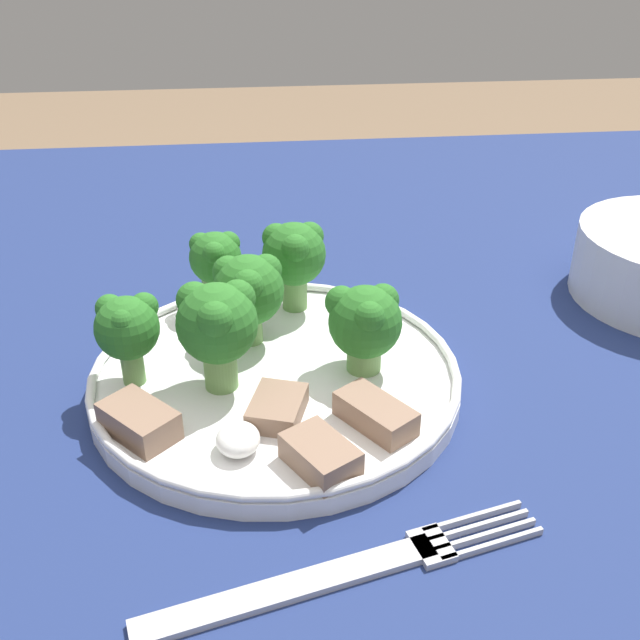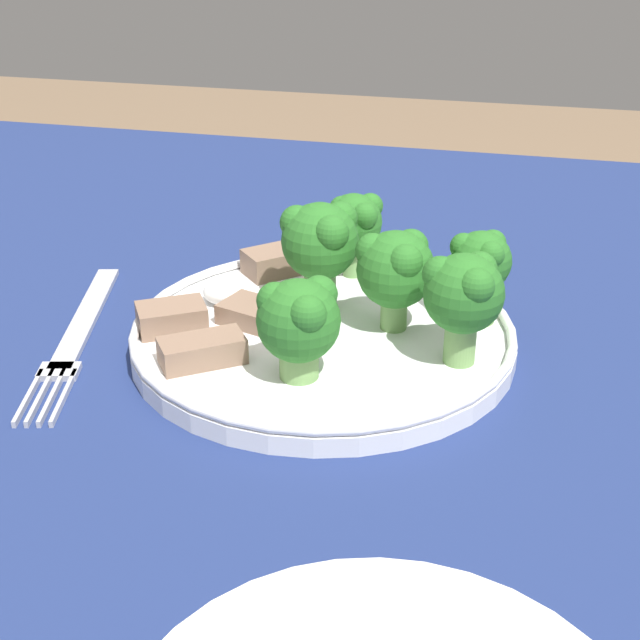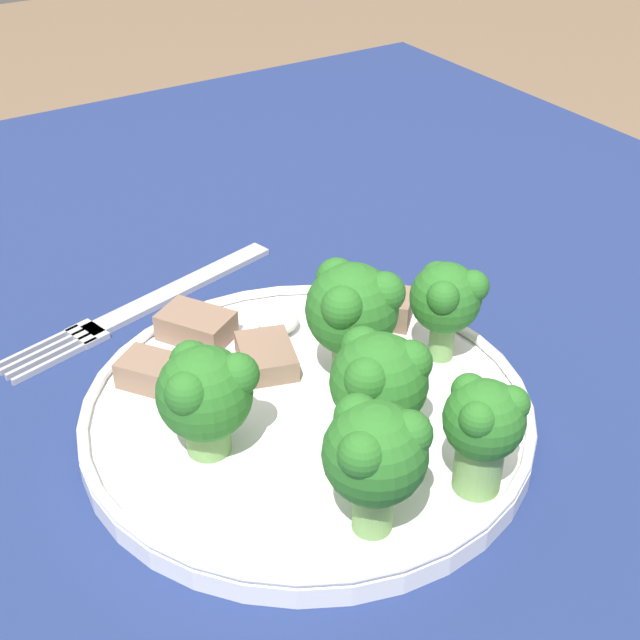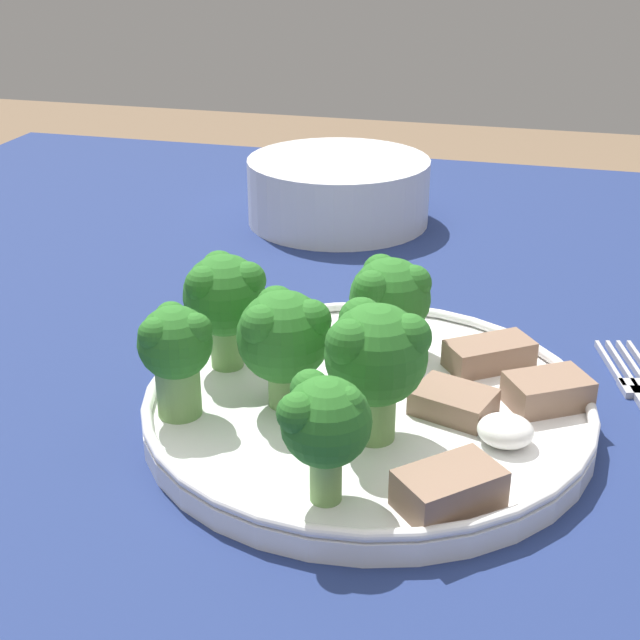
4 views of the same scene
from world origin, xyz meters
name	(u,v)px [view 4 (image 4 of 4)]	position (x,y,z in m)	size (l,w,h in m)	color
table	(378,518)	(0.00, 0.00, 0.63)	(1.09, 1.04, 0.73)	navy
dinner_plate	(362,404)	(0.00, -0.04, 0.74)	(0.24, 0.24, 0.02)	white
cream_bowl	(338,192)	(-0.10, 0.28, 0.76)	(0.16, 0.16, 0.06)	silver
broccoli_floret_near_rim_left	(376,355)	(0.01, -0.08, 0.79)	(0.05, 0.05, 0.07)	#709E56
broccoli_floret_center_left	(283,335)	(-0.04, -0.06, 0.79)	(0.05, 0.05, 0.06)	#709E56
broccoli_floret_back_left	(388,297)	(0.00, 0.01, 0.78)	(0.05, 0.05, 0.06)	#709E56
broccoli_floret_front_left	(224,295)	(-0.09, -0.02, 0.79)	(0.05, 0.05, 0.07)	#709E56
broccoli_floret_center_back	(175,348)	(-0.09, -0.08, 0.78)	(0.04, 0.04, 0.06)	#709E56
broccoli_floret_mid_cluster	(318,421)	(0.00, -0.14, 0.78)	(0.04, 0.04, 0.06)	#709E56
meat_slice_front_slice	(454,402)	(0.05, -0.05, 0.75)	(0.05, 0.04, 0.01)	#846651
meat_slice_middle_slice	(548,391)	(0.09, -0.02, 0.75)	(0.05, 0.05, 0.02)	#846651
meat_slice_rear_slice	(449,488)	(0.05, -0.13, 0.75)	(0.05, 0.05, 0.02)	#846651
meat_slice_edge_slice	(489,354)	(0.06, 0.01, 0.75)	(0.05, 0.05, 0.02)	#846651
sauce_dollop	(506,431)	(0.07, -0.07, 0.75)	(0.03, 0.03, 0.02)	white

